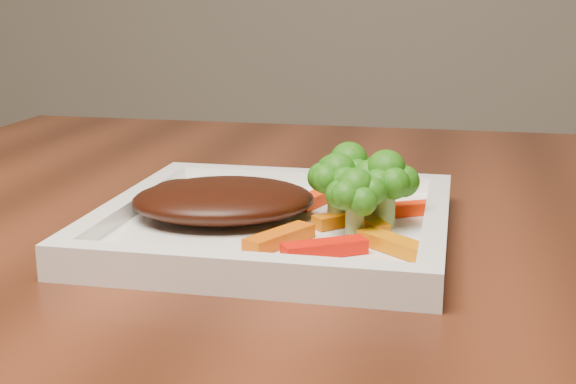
# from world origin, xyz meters

# --- Properties ---
(plate) EXTENTS (0.27, 0.27, 0.01)m
(plate) POSITION_xyz_m (-0.15, 0.11, 0.76)
(plate) COLOR white
(plate) RESTS_ON dining_table
(steak) EXTENTS (0.18, 0.15, 0.03)m
(steak) POSITION_xyz_m (-0.20, 0.11, 0.78)
(steak) COLOR #321007
(steak) RESTS_ON plate
(broccoli_0) EXTENTS (0.08, 0.08, 0.07)m
(broccoli_0) POSITION_xyz_m (-0.10, 0.14, 0.80)
(broccoli_0) COLOR #387713
(broccoli_0) RESTS_ON plate
(broccoli_1) EXTENTS (0.07, 0.07, 0.06)m
(broccoli_1) POSITION_xyz_m (-0.07, 0.12, 0.79)
(broccoli_1) COLOR #146410
(broccoli_1) RESTS_ON plate
(broccoli_2) EXTENTS (0.06, 0.06, 0.06)m
(broccoli_2) POSITION_xyz_m (-0.09, 0.08, 0.79)
(broccoli_2) COLOR #136611
(broccoli_2) RESTS_ON plate
(broccoli_3) EXTENTS (0.07, 0.07, 0.06)m
(broccoli_3) POSITION_xyz_m (-0.11, 0.12, 0.79)
(broccoli_3) COLOR #2A7313
(broccoli_3) RESTS_ON plate
(carrot_0) EXTENTS (0.06, 0.05, 0.01)m
(carrot_0) POSITION_xyz_m (-0.10, 0.04, 0.77)
(carrot_0) COLOR red
(carrot_0) RESTS_ON plate
(carrot_1) EXTENTS (0.06, 0.05, 0.01)m
(carrot_1) POSITION_xyz_m (-0.05, 0.05, 0.77)
(carrot_1) COLOR #D06E03
(carrot_1) RESTS_ON plate
(carrot_2) EXTENTS (0.04, 0.06, 0.01)m
(carrot_2) POSITION_xyz_m (-0.14, 0.05, 0.77)
(carrot_2) COLOR #D65403
(carrot_2) RESTS_ON plate
(carrot_3) EXTENTS (0.05, 0.04, 0.01)m
(carrot_3) POSITION_xyz_m (-0.06, 0.15, 0.77)
(carrot_3) COLOR #FD2C04
(carrot_3) RESTS_ON plate
(carrot_4) EXTENTS (0.03, 0.06, 0.01)m
(carrot_4) POSITION_xyz_m (-0.13, 0.17, 0.77)
(carrot_4) COLOR #FF3304
(carrot_4) RESTS_ON plate
(carrot_5) EXTENTS (0.04, 0.05, 0.01)m
(carrot_5) POSITION_xyz_m (-0.08, 0.11, 0.77)
(carrot_5) COLOR #CE6C03
(carrot_5) RESTS_ON plate
(carrot_6) EXTENTS (0.05, 0.05, 0.01)m
(carrot_6) POSITION_xyz_m (-0.10, 0.11, 0.77)
(carrot_6) COLOR #CA5C03
(carrot_6) RESTS_ON plate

